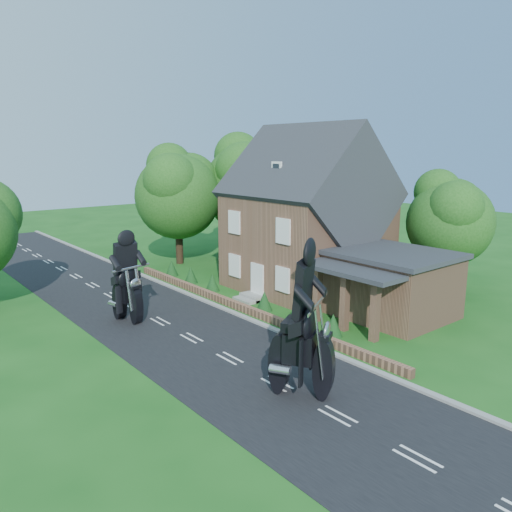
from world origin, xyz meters
TOP-DOWN VIEW (x-y plane):
  - ground at (0.00, 0.00)m, footprint 120.00×120.00m
  - road at (0.00, 0.00)m, footprint 7.00×80.00m
  - kerb at (3.65, 0.00)m, footprint 0.30×80.00m
  - garden_wall at (4.30, 5.00)m, footprint 0.30×22.00m
  - house at (10.49, 6.00)m, footprint 9.54×8.64m
  - annex at (9.87, -0.80)m, footprint 7.05×5.94m
  - tree_annex_side at (17.13, 0.10)m, footprint 5.64×5.20m
  - tree_house_right at (16.65, 8.62)m, footprint 6.51×6.00m
  - tree_behind_house at (14.18, 16.14)m, footprint 7.81×7.20m
  - tree_behind_left at (8.16, 17.13)m, footprint 6.94×6.40m
  - shrub_a at (5.30, -1.00)m, footprint 0.90×0.90m
  - shrub_b at (5.30, 1.50)m, footprint 0.90×0.90m
  - shrub_c at (5.30, 4.00)m, footprint 0.90×0.90m
  - shrub_d at (5.30, 9.00)m, footprint 0.90×0.90m
  - shrub_e at (5.30, 11.50)m, footprint 0.90×0.90m
  - shrub_f at (5.30, 14.00)m, footprint 0.90×0.90m
  - motorcycle_lead at (0.09, -4.19)m, footprint 1.33×1.82m
  - motorcycle_follow at (-1.23, 7.04)m, footprint 0.71×1.58m

SIDE VIEW (x-z plane):
  - ground at x=0.00m, z-range 0.00..0.00m
  - road at x=0.00m, z-range 0.00..0.02m
  - kerb at x=3.65m, z-range 0.00..0.12m
  - garden_wall at x=4.30m, z-range 0.00..0.40m
  - shrub_a at x=5.30m, z-range 0.00..1.10m
  - shrub_b at x=5.30m, z-range 0.00..1.10m
  - shrub_c at x=5.30m, z-range 0.00..1.10m
  - shrub_d at x=5.30m, z-range 0.00..1.10m
  - shrub_e at x=5.30m, z-range 0.00..1.10m
  - shrub_f at x=5.30m, z-range 0.00..1.10m
  - motorcycle_follow at x=-1.23m, z-range 0.00..1.42m
  - motorcycle_lead at x=0.09m, z-range 0.00..1.72m
  - annex at x=9.87m, z-range 0.05..3.49m
  - house at x=10.49m, z-range -0.78..9.46m
  - tree_annex_side at x=17.13m, z-range 0.95..8.43m
  - tree_house_right at x=16.65m, z-range 0.99..9.39m
  - tree_behind_left at x=8.16m, z-range 1.15..10.31m
  - tree_behind_house at x=14.18m, z-range 1.19..11.27m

